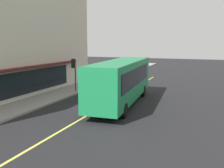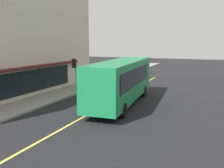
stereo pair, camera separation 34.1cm
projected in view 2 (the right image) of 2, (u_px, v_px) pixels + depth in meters
The scene contains 6 objects.
ground at pixel (102, 107), 19.46m from camera, with size 120.00×120.00×0.00m, color black.
sidewalk at pixel (42, 99), 21.62m from camera, with size 80.00×3.10×0.15m, color gray.
lane_centre_stripe at pixel (102, 107), 19.46m from camera, with size 36.00×0.16×0.01m, color #D8D14C.
bus at pixel (122, 80), 19.99m from camera, with size 11.28×3.33×3.50m.
traffic_light at pixel (75, 67), 24.63m from camera, with size 0.30×0.52×3.20m.
pedestrian_mid_block at pixel (92, 73), 30.96m from camera, with size 0.34×0.34×1.75m.
Camera 2 is at (-17.10, -8.06, 4.98)m, focal length 40.11 mm.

